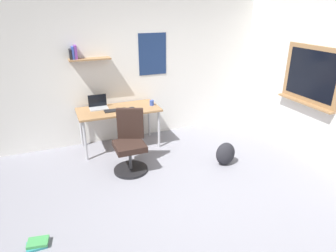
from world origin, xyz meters
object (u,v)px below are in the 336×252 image
at_px(desk, 119,113).
at_px(coffee_mug, 152,103).
at_px(laptop, 98,105).
at_px(book_stack_on_floor, 38,244).
at_px(computer_mouse, 132,108).
at_px(office_chair, 130,145).
at_px(backpack, 225,154).
at_px(keyboard, 116,110).

height_order(desk, coffee_mug, coffee_mug).
bearing_deg(coffee_mug, desk, 176.69).
bearing_deg(coffee_mug, laptop, 168.05).
xyz_separation_m(laptop, book_stack_on_floor, (-1.07, -2.15, -0.75)).
bearing_deg(coffee_mug, computer_mouse, -172.60).
bearing_deg(desk, laptop, 153.24).
distance_m(office_chair, backpack, 1.51).
bearing_deg(computer_mouse, backpack, -44.61).
bearing_deg(laptop, computer_mouse, -24.83).
distance_m(keyboard, book_stack_on_floor, 2.42).
height_order(laptop, computer_mouse, laptop).
height_order(laptop, keyboard, laptop).
bearing_deg(backpack, office_chair, 163.24).
bearing_deg(laptop, keyboard, -44.87).
distance_m(office_chair, coffee_mug, 1.07).
height_order(office_chair, computer_mouse, office_chair).
bearing_deg(laptop, desk, -26.76).
height_order(laptop, book_stack_on_floor, laptop).
height_order(office_chair, backpack, office_chair).
bearing_deg(keyboard, computer_mouse, 0.00).
bearing_deg(coffee_mug, office_chair, -128.47).
xyz_separation_m(computer_mouse, book_stack_on_floor, (-1.59, -1.91, -0.71)).
relative_size(coffee_mug, book_stack_on_floor, 0.39).
bearing_deg(laptop, backpack, -39.57).
relative_size(office_chair, book_stack_on_floor, 4.05).
relative_size(keyboard, coffee_mug, 4.02).
bearing_deg(desk, office_chair, -92.28).
height_order(keyboard, computer_mouse, computer_mouse).
xyz_separation_m(office_chair, computer_mouse, (0.24, 0.74, 0.33)).
height_order(office_chair, keyboard, office_chair).
bearing_deg(coffee_mug, keyboard, -175.70).
bearing_deg(office_chair, laptop, 105.91).
bearing_deg(office_chair, coffee_mug, 51.53).
relative_size(office_chair, keyboard, 2.57).
bearing_deg(keyboard, coffee_mug, 4.30).
xyz_separation_m(keyboard, backpack, (1.47, -1.17, -0.54)).
bearing_deg(keyboard, office_chair, -87.16).
bearing_deg(office_chair, computer_mouse, 71.81).
xyz_separation_m(keyboard, computer_mouse, (0.28, 0.00, 0.01)).
relative_size(computer_mouse, backpack, 0.27).
distance_m(laptop, computer_mouse, 0.58).
bearing_deg(book_stack_on_floor, coffee_mug, 44.73).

